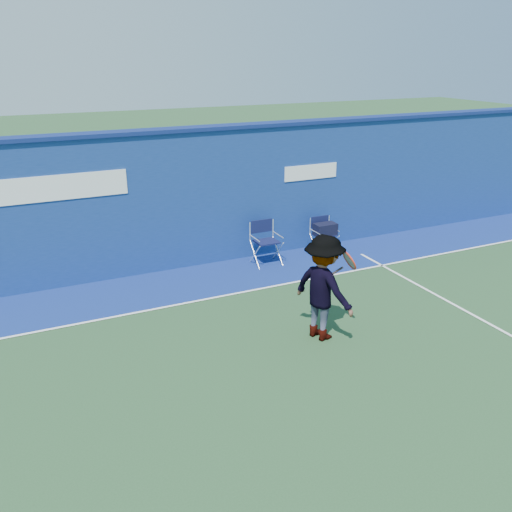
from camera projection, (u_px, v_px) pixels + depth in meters
name	position (u px, v px, depth m)	size (l,w,h in m)	color
ground	(266.00, 389.00, 7.85)	(80.00, 80.00, 0.00)	#254526
stadium_wall	(161.00, 201.00, 11.70)	(24.00, 0.50, 3.08)	navy
out_of_bounds_strip	(180.00, 285.00, 11.32)	(24.00, 1.80, 0.01)	navy
court_lines	(249.00, 368.00, 8.35)	(24.00, 12.00, 0.01)	white
directors_chair_left	(266.00, 251.00, 12.37)	(0.59, 0.53, 0.98)	silver
directors_chair_right	(324.00, 239.00, 12.95)	(0.53, 0.47, 0.88)	silver
water_bottle	(316.00, 251.00, 12.88)	(0.07, 0.07, 0.24)	white
tennis_player	(323.00, 288.00, 8.97)	(1.02, 1.33, 1.82)	#EA4738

